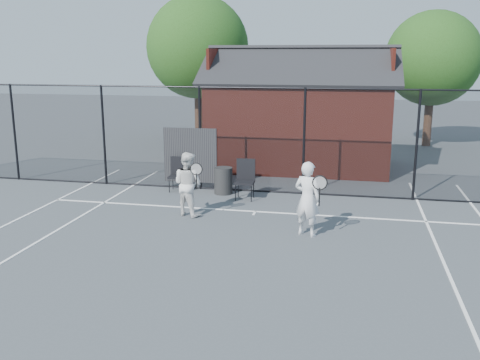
% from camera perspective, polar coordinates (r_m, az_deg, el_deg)
% --- Properties ---
extents(ground, '(80.00, 80.00, 0.00)m').
position_cam_1_polar(ground, '(10.71, -1.20, -7.87)').
color(ground, '#484E52').
rests_on(ground, ground).
extents(court_lines, '(11.02, 18.00, 0.01)m').
position_cam_1_polar(court_lines, '(9.53, -3.02, -10.62)').
color(court_lines, white).
rests_on(court_lines, ground).
extents(fence, '(22.04, 3.00, 3.00)m').
position_cam_1_polar(fence, '(15.15, 1.90, 4.05)').
color(fence, black).
rests_on(fence, ground).
extents(clubhouse, '(6.50, 4.36, 4.19)m').
position_cam_1_polar(clubhouse, '(18.96, 6.43, 6.29)').
color(clubhouse, maroon).
rests_on(clubhouse, ground).
extents(tree_left, '(4.48, 4.48, 6.44)m').
position_cam_1_polar(tree_left, '(24.21, -4.55, 13.93)').
color(tree_left, '#352315').
rests_on(tree_left, ground).
extents(tree_right, '(3.97, 3.97, 5.70)m').
position_cam_1_polar(tree_right, '(24.46, 19.87, 12.08)').
color(tree_right, '#352315').
rests_on(tree_right, ground).
extents(player_front, '(0.79, 0.64, 1.65)m').
position_cam_1_polar(player_front, '(11.63, 7.20, -1.99)').
color(player_front, white).
rests_on(player_front, ground).
extents(player_back, '(0.94, 0.85, 1.57)m').
position_cam_1_polar(player_back, '(13.09, -5.58, -0.41)').
color(player_back, white).
rests_on(player_back, ground).
extents(chair_left, '(0.49, 0.51, 0.96)m').
position_cam_1_polar(chair_left, '(15.51, -6.71, 0.54)').
color(chair_left, black).
rests_on(chair_left, ground).
extents(chair_right, '(0.53, 0.55, 1.07)m').
position_cam_1_polar(chair_right, '(14.50, 0.50, -0.05)').
color(chair_right, black).
rests_on(chair_right, ground).
extents(waste_bin, '(0.61, 0.61, 0.76)m').
position_cam_1_polar(waste_bin, '(15.16, -1.79, -0.07)').
color(waste_bin, '#252525').
rests_on(waste_bin, ground).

